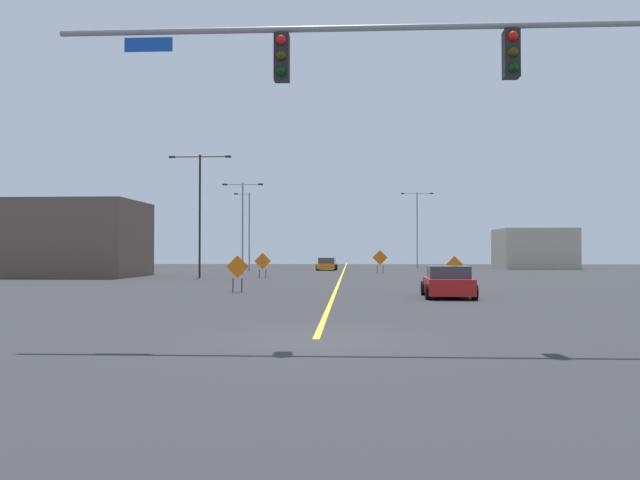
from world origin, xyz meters
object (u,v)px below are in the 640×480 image
(street_lamp_mid_left, at_px, (248,228))
(street_lamp_far_right, at_px, (200,205))
(construction_sign_right_shoulder, at_px, (263,262))
(construction_sign_median_far, at_px, (380,259))
(car_orange_near, at_px, (327,264))
(car_red_far, at_px, (448,283))
(street_lamp_far_left, at_px, (417,223))
(construction_sign_left_shoulder, at_px, (237,269))
(street_lamp_mid_right, at_px, (243,220))
(traffic_signal_assembly, at_px, (508,83))
(construction_sign_right_lane, at_px, (454,268))

(street_lamp_mid_left, bearing_deg, street_lamp_far_right, -90.51)
(construction_sign_right_shoulder, distance_m, construction_sign_median_far, 14.71)
(street_lamp_far_right, xyz_separation_m, car_orange_near, (8.86, 21.35, -4.91))
(street_lamp_far_right, relative_size, car_orange_near, 2.35)
(car_red_far, bearing_deg, street_lamp_far_left, 85.35)
(construction_sign_median_far, height_order, car_orange_near, construction_sign_median_far)
(street_lamp_far_right, height_order, car_orange_near, street_lamp_far_right)
(construction_sign_right_shoulder, distance_m, construction_sign_left_shoulder, 16.26)
(street_lamp_mid_left, distance_m, construction_sign_right_shoulder, 22.43)
(street_lamp_far_right, relative_size, street_lamp_mid_right, 1.11)
(traffic_signal_assembly, distance_m, street_lamp_mid_left, 56.19)
(street_lamp_far_left, distance_m, construction_sign_right_lane, 45.43)
(construction_sign_right_shoulder, bearing_deg, construction_sign_left_shoulder, -86.19)
(car_red_far, bearing_deg, street_lamp_far_right, 128.20)
(construction_sign_left_shoulder, bearing_deg, street_lamp_mid_right, 99.45)
(street_lamp_mid_left, distance_m, street_lamp_far_left, 23.40)
(street_lamp_mid_left, relative_size, construction_sign_left_shoulder, 4.79)
(traffic_signal_assembly, bearing_deg, car_red_far, 86.95)
(traffic_signal_assembly, xyz_separation_m, construction_sign_left_shoulder, (-8.98, 16.34, -4.53))
(street_lamp_mid_left, xyz_separation_m, street_lamp_mid_right, (1.20, -10.40, 0.31))
(construction_sign_left_shoulder, bearing_deg, traffic_signal_assembly, -61.20)
(car_red_far, bearing_deg, construction_sign_right_shoulder, 118.97)
(car_orange_near, bearing_deg, street_lamp_far_right, -112.54)
(street_lamp_far_left, xyz_separation_m, car_red_far, (-4.35, -53.49, -5.04))
(street_lamp_mid_left, xyz_separation_m, construction_sign_right_lane, (17.12, -32.70, -3.61))
(traffic_signal_assembly, distance_m, construction_sign_left_shoulder, 19.18)
(construction_sign_median_far, relative_size, construction_sign_left_shoulder, 1.21)
(street_lamp_far_right, bearing_deg, traffic_signal_assembly, -65.64)
(traffic_signal_assembly, xyz_separation_m, car_red_far, (0.70, 13.13, -5.01))
(traffic_signal_assembly, bearing_deg, street_lamp_far_left, 85.66)
(street_lamp_mid_left, relative_size, construction_sign_right_lane, 4.90)
(traffic_signal_assembly, height_order, car_orange_near, traffic_signal_assembly)
(street_lamp_far_right, xyz_separation_m, construction_sign_right_shoulder, (4.89, -0.45, -4.37))
(construction_sign_left_shoulder, bearing_deg, construction_sign_right_lane, 24.52)
(construction_sign_right_lane, height_order, construction_sign_median_far, construction_sign_median_far)
(street_lamp_far_right, distance_m, construction_sign_median_far, 18.40)
(traffic_signal_assembly, relative_size, construction_sign_right_shoulder, 8.01)
(street_lamp_mid_left, bearing_deg, car_orange_near, 0.96)
(street_lamp_mid_right, relative_size, construction_sign_median_far, 3.90)
(street_lamp_far_right, xyz_separation_m, car_red_far, (15.65, -19.88, -4.93))
(traffic_signal_assembly, xyz_separation_m, construction_sign_right_lane, (2.36, 21.51, -4.57))
(construction_sign_right_shoulder, distance_m, car_red_far, 22.22)
(traffic_signal_assembly, relative_size, car_red_far, 3.91)
(street_lamp_mid_right, height_order, construction_sign_median_far, street_lamp_mid_right)
(street_lamp_far_right, distance_m, construction_sign_right_lane, 21.26)
(construction_sign_right_shoulder, relative_size, car_red_far, 0.49)
(traffic_signal_assembly, xyz_separation_m, construction_sign_right_shoulder, (-10.06, 32.56, -4.46))
(street_lamp_mid_left, xyz_separation_m, street_lamp_far_right, (-0.19, -21.20, 0.88))
(construction_sign_left_shoulder, relative_size, car_red_far, 0.46)
(street_lamp_mid_left, bearing_deg, car_red_far, -69.38)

